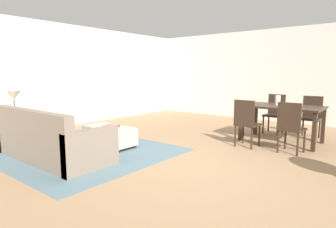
# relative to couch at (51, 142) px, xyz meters

# --- Properties ---
(ground_plane) EXTENTS (10.80, 10.80, 0.00)m
(ground_plane) POSITION_rel_couch_xyz_m (1.96, 1.21, -0.29)
(ground_plane) COLOR #9E7A56
(wall_back) EXTENTS (9.00, 0.12, 2.70)m
(wall_back) POSITION_rel_couch_xyz_m (1.96, 6.21, 1.06)
(wall_back) COLOR silver
(wall_back) RESTS_ON ground_plane
(wall_left) EXTENTS (0.12, 11.00, 2.70)m
(wall_left) POSITION_rel_couch_xyz_m (-2.54, 1.71, 1.06)
(wall_left) COLOR silver
(wall_left) RESTS_ON ground_plane
(area_rug) EXTENTS (3.00, 2.80, 0.01)m
(area_rug) POSITION_rel_couch_xyz_m (0.07, 0.59, -0.28)
(area_rug) COLOR slate
(area_rug) RESTS_ON ground_plane
(couch) EXTENTS (2.22, 0.92, 0.86)m
(couch) POSITION_rel_couch_xyz_m (0.00, 0.00, 0.00)
(couch) COLOR gray
(couch) RESTS_ON ground_plane
(ottoman_table) EXTENTS (1.06, 0.52, 0.39)m
(ottoman_table) POSITION_rel_couch_xyz_m (0.13, 1.14, -0.06)
(ottoman_table) COLOR #B7AD9E
(ottoman_table) RESTS_ON ground_plane
(side_table) EXTENTS (0.40, 0.40, 0.56)m
(side_table) POSITION_rel_couch_xyz_m (-1.41, 0.06, 0.15)
(side_table) COLOR olive
(side_table) RESTS_ON ground_plane
(table_lamp) EXTENTS (0.26, 0.26, 0.53)m
(table_lamp) POSITION_rel_couch_xyz_m (-1.41, 0.06, 0.68)
(table_lamp) COLOR brown
(table_lamp) RESTS_ON side_table
(dining_table) EXTENTS (1.53, 0.93, 0.76)m
(dining_table) POSITION_rel_couch_xyz_m (2.62, 3.61, 0.38)
(dining_table) COLOR #332319
(dining_table) RESTS_ON ground_plane
(dining_chair_near_left) EXTENTS (0.41, 0.41, 0.92)m
(dining_chair_near_left) POSITION_rel_couch_xyz_m (2.22, 2.75, 0.23)
(dining_chair_near_left) COLOR #332319
(dining_chair_near_left) RESTS_ON ground_plane
(dining_chair_near_right) EXTENTS (0.43, 0.43, 0.92)m
(dining_chair_near_right) POSITION_rel_couch_xyz_m (3.02, 2.81, 0.23)
(dining_chair_near_right) COLOR #332319
(dining_chair_near_right) RESTS_ON ground_plane
(dining_chair_far_left) EXTENTS (0.41, 0.41, 0.92)m
(dining_chair_far_left) POSITION_rel_couch_xyz_m (2.21, 4.45, 0.23)
(dining_chair_far_left) COLOR #332319
(dining_chair_far_left) RESTS_ON ground_plane
(dining_chair_far_right) EXTENTS (0.41, 0.41, 0.92)m
(dining_chair_far_right) POSITION_rel_couch_xyz_m (3.00, 4.44, 0.23)
(dining_chair_far_right) COLOR #332319
(dining_chair_far_right) RESTS_ON ground_plane
(vase_centerpiece) EXTENTS (0.11, 0.11, 0.21)m
(vase_centerpiece) POSITION_rel_couch_xyz_m (2.54, 3.57, 0.58)
(vase_centerpiece) COLOR silver
(vase_centerpiece) RESTS_ON dining_table
(book_on_ottoman) EXTENTS (0.30, 0.26, 0.03)m
(book_on_ottoman) POSITION_rel_couch_xyz_m (0.20, 1.14, 0.12)
(book_on_ottoman) COLOR maroon
(book_on_ottoman) RESTS_ON ottoman_table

